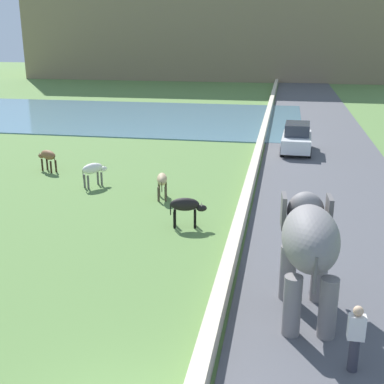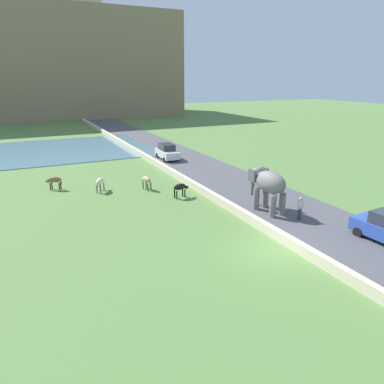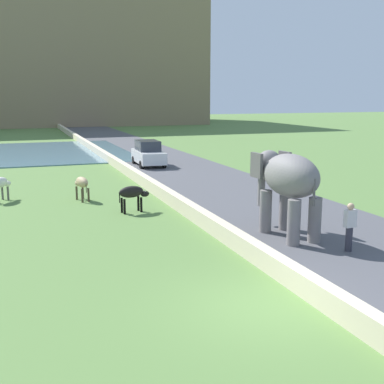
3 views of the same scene
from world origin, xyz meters
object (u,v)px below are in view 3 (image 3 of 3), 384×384
(person_beside_elephant, at_px, (350,226))
(cow_tan, at_px, (82,183))
(elephant, at_px, (287,180))
(car_white, at_px, (148,154))
(cow_white, at_px, (0,184))
(cow_black, at_px, (132,193))

(person_beside_elephant, xyz_separation_m, cow_tan, (-6.91, 10.99, -0.04))
(elephant, bearing_deg, car_white, 89.95)
(cow_white, bearing_deg, car_white, 43.04)
(elephant, xyz_separation_m, cow_tan, (-5.95, 8.70, -1.20))
(elephant, height_order, cow_black, elephant)
(person_beside_elephant, xyz_separation_m, cow_white, (-10.56, 12.15, -0.04))
(person_beside_elephant, distance_m, cow_white, 16.09)
(car_white, height_order, cow_tan, car_white)
(cow_tan, bearing_deg, person_beside_elephant, -57.82)
(elephant, distance_m, cow_white, 13.80)
(person_beside_elephant, distance_m, cow_black, 9.37)
(elephant, relative_size, person_beside_elephant, 2.15)
(car_white, bearing_deg, cow_tan, -120.49)
(person_beside_elephant, relative_size, car_white, 0.40)
(cow_black, distance_m, cow_tan, 3.63)
(elephant, xyz_separation_m, cow_black, (-4.24, 5.50, -1.20))
(car_white, distance_m, cow_black, 13.99)
(cow_black, bearing_deg, person_beside_elephant, -56.28)
(car_white, bearing_deg, cow_black, -107.70)
(car_white, xyz_separation_m, cow_black, (-4.25, -13.33, -0.06))
(cow_white, bearing_deg, person_beside_elephant, -49.01)
(car_white, height_order, cow_white, car_white)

